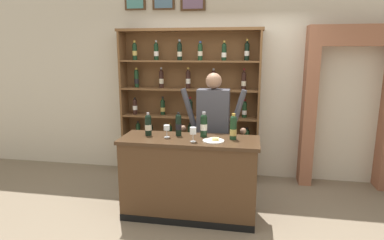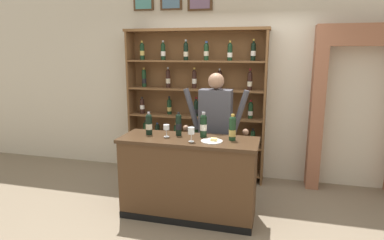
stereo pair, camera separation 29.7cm
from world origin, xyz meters
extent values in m
cube|color=#7A6B56|center=(0.00, 0.00, -0.01)|extent=(14.00, 14.00, 0.02)
cube|color=beige|center=(0.00, 1.54, 1.67)|extent=(12.00, 0.16, 3.33)
cube|color=#4C331E|center=(-1.30, 1.44, 2.67)|extent=(0.33, 0.02, 0.23)
cube|color=teal|center=(-1.30, 1.43, 2.67)|extent=(0.26, 0.01, 0.18)
cube|color=#4C331E|center=(-0.85, 1.44, 2.67)|extent=(0.34, 0.02, 0.24)
cube|color=slate|center=(-0.85, 1.43, 2.67)|extent=(0.27, 0.01, 0.19)
cube|color=#4C331E|center=(-0.41, 1.44, 2.67)|extent=(0.38, 0.02, 0.28)
cube|color=slate|center=(-0.41, 1.43, 2.67)|extent=(0.30, 0.01, 0.23)
cube|color=brown|center=(-1.48, 1.27, 1.13)|extent=(0.03, 0.30, 2.27)
cube|color=brown|center=(0.61, 1.27, 1.13)|extent=(0.03, 0.30, 2.27)
cube|color=brown|center=(-0.44, 1.41, 1.13)|extent=(2.11, 0.02, 2.27)
cube|color=brown|center=(-0.44, 1.27, 0.12)|extent=(2.05, 0.29, 0.02)
cylinder|color=black|center=(-1.24, 1.27, 0.24)|extent=(0.07, 0.07, 0.23)
sphere|color=black|center=(-1.24, 1.27, 0.36)|extent=(0.07, 0.07, 0.07)
cylinder|color=black|center=(-1.24, 1.27, 0.39)|extent=(0.03, 0.03, 0.07)
cylinder|color=black|center=(-1.24, 1.27, 0.42)|extent=(0.03, 0.03, 0.03)
cylinder|color=beige|center=(-1.24, 1.27, 0.25)|extent=(0.07, 0.07, 0.07)
cylinder|color=#19381E|center=(-0.86, 1.28, 0.24)|extent=(0.07, 0.07, 0.22)
sphere|color=#19381E|center=(-0.86, 1.28, 0.36)|extent=(0.07, 0.07, 0.07)
cylinder|color=#19381E|center=(-0.86, 1.28, 0.39)|extent=(0.03, 0.03, 0.07)
cylinder|color=#B79338|center=(-0.86, 1.28, 0.41)|extent=(0.03, 0.03, 0.03)
cylinder|color=black|center=(-0.86, 1.28, 0.24)|extent=(0.07, 0.07, 0.07)
cylinder|color=black|center=(-0.44, 1.29, 0.24)|extent=(0.07, 0.07, 0.21)
sphere|color=black|center=(-0.44, 1.29, 0.35)|extent=(0.07, 0.07, 0.07)
cylinder|color=black|center=(-0.44, 1.29, 0.38)|extent=(0.03, 0.03, 0.08)
cylinder|color=black|center=(-0.44, 1.29, 0.42)|extent=(0.04, 0.04, 0.03)
cylinder|color=silver|center=(-0.44, 1.29, 0.22)|extent=(0.07, 0.07, 0.07)
cylinder|color=#19381E|center=(-0.01, 1.27, 0.23)|extent=(0.07, 0.07, 0.21)
sphere|color=#19381E|center=(-0.01, 1.27, 0.34)|extent=(0.07, 0.07, 0.07)
cylinder|color=#19381E|center=(-0.01, 1.27, 0.37)|extent=(0.03, 0.03, 0.06)
cylinder|color=maroon|center=(-0.01, 1.27, 0.39)|extent=(0.04, 0.04, 0.03)
cylinder|color=black|center=(-0.01, 1.27, 0.22)|extent=(0.07, 0.07, 0.07)
cylinder|color=black|center=(0.41, 1.24, 0.24)|extent=(0.07, 0.07, 0.22)
sphere|color=black|center=(0.41, 1.24, 0.36)|extent=(0.07, 0.07, 0.07)
cylinder|color=black|center=(0.41, 1.24, 0.39)|extent=(0.03, 0.03, 0.06)
cylinder|color=navy|center=(0.41, 1.24, 0.41)|extent=(0.04, 0.04, 0.03)
cylinder|color=silver|center=(0.41, 1.24, 0.23)|extent=(0.07, 0.07, 0.07)
cube|color=brown|center=(-0.44, 1.27, 0.54)|extent=(2.05, 0.29, 0.02)
cylinder|color=#19381E|center=(-1.27, 1.30, 0.66)|extent=(0.07, 0.07, 0.22)
sphere|color=#19381E|center=(-1.27, 1.30, 0.78)|extent=(0.07, 0.07, 0.07)
cylinder|color=#19381E|center=(-1.27, 1.30, 0.81)|extent=(0.03, 0.03, 0.07)
cylinder|color=black|center=(-1.27, 1.30, 0.83)|extent=(0.03, 0.03, 0.03)
cylinder|color=silver|center=(-1.27, 1.30, 0.65)|extent=(0.07, 0.07, 0.07)
cylinder|color=black|center=(-1.05, 1.25, 0.66)|extent=(0.07, 0.07, 0.22)
sphere|color=black|center=(-1.05, 1.25, 0.77)|extent=(0.07, 0.07, 0.07)
cylinder|color=black|center=(-1.05, 1.25, 0.80)|extent=(0.03, 0.03, 0.06)
cylinder|color=navy|center=(-1.05, 1.25, 0.82)|extent=(0.03, 0.03, 0.03)
cylinder|color=beige|center=(-1.05, 1.25, 0.65)|extent=(0.07, 0.07, 0.07)
cylinder|color=black|center=(-0.74, 1.25, 0.66)|extent=(0.07, 0.07, 0.22)
sphere|color=black|center=(-0.74, 1.25, 0.78)|extent=(0.07, 0.07, 0.07)
cylinder|color=black|center=(-0.74, 1.25, 0.80)|extent=(0.03, 0.03, 0.07)
cylinder|color=#B79338|center=(-0.74, 1.25, 0.83)|extent=(0.03, 0.03, 0.03)
cylinder|color=tan|center=(-0.74, 1.25, 0.67)|extent=(0.07, 0.07, 0.07)
cylinder|color=black|center=(-0.42, 1.29, 0.66)|extent=(0.07, 0.07, 0.23)
sphere|color=black|center=(-0.42, 1.29, 0.78)|extent=(0.07, 0.07, 0.07)
cylinder|color=black|center=(-0.42, 1.29, 0.82)|extent=(0.03, 0.03, 0.08)
cylinder|color=black|center=(-0.42, 1.29, 0.85)|extent=(0.04, 0.04, 0.03)
cylinder|color=silver|center=(-0.42, 1.29, 0.66)|extent=(0.07, 0.07, 0.07)
cylinder|color=black|center=(-0.15, 1.27, 0.66)|extent=(0.07, 0.07, 0.23)
sphere|color=black|center=(-0.15, 1.27, 0.78)|extent=(0.07, 0.07, 0.07)
cylinder|color=black|center=(-0.15, 1.27, 0.82)|extent=(0.03, 0.03, 0.08)
cylinder|color=navy|center=(-0.15, 1.27, 0.85)|extent=(0.03, 0.03, 0.03)
cylinder|color=black|center=(-0.15, 1.27, 0.66)|extent=(0.07, 0.07, 0.07)
cylinder|color=black|center=(0.16, 1.24, 0.66)|extent=(0.07, 0.07, 0.21)
sphere|color=black|center=(0.16, 1.24, 0.77)|extent=(0.07, 0.07, 0.07)
cylinder|color=black|center=(0.16, 1.24, 0.80)|extent=(0.03, 0.03, 0.07)
cylinder|color=black|center=(0.16, 1.24, 0.82)|extent=(0.03, 0.03, 0.03)
cylinder|color=tan|center=(0.16, 1.24, 0.65)|extent=(0.07, 0.07, 0.07)
cylinder|color=#19381E|center=(0.45, 1.25, 0.65)|extent=(0.07, 0.07, 0.21)
sphere|color=#19381E|center=(0.45, 1.25, 0.76)|extent=(0.07, 0.07, 0.07)
cylinder|color=#19381E|center=(0.45, 1.25, 0.79)|extent=(0.03, 0.03, 0.06)
cylinder|color=black|center=(0.45, 1.25, 0.81)|extent=(0.04, 0.04, 0.03)
cylinder|color=silver|center=(0.45, 1.25, 0.64)|extent=(0.07, 0.07, 0.07)
cube|color=brown|center=(-0.44, 1.27, 0.96)|extent=(2.05, 0.29, 0.02)
cylinder|color=black|center=(-1.29, 1.24, 1.07)|extent=(0.07, 0.07, 0.20)
sphere|color=black|center=(-1.29, 1.24, 1.18)|extent=(0.07, 0.07, 0.07)
cylinder|color=black|center=(-1.29, 1.24, 1.20)|extent=(0.03, 0.03, 0.06)
cylinder|color=black|center=(-1.29, 1.24, 1.22)|extent=(0.03, 0.03, 0.03)
cylinder|color=silver|center=(-1.29, 1.24, 1.07)|extent=(0.07, 0.07, 0.06)
cylinder|color=black|center=(-0.85, 1.29, 1.07)|extent=(0.07, 0.07, 0.20)
sphere|color=black|center=(-0.85, 1.29, 1.17)|extent=(0.07, 0.07, 0.07)
cylinder|color=black|center=(-0.85, 1.29, 1.21)|extent=(0.03, 0.03, 0.08)
cylinder|color=black|center=(-0.85, 1.29, 1.24)|extent=(0.03, 0.03, 0.03)
cylinder|color=tan|center=(-0.85, 1.29, 1.05)|extent=(0.07, 0.07, 0.06)
cylinder|color=black|center=(-0.41, 1.25, 1.07)|extent=(0.07, 0.07, 0.21)
sphere|color=black|center=(-0.41, 1.25, 1.18)|extent=(0.07, 0.07, 0.07)
cylinder|color=black|center=(-0.41, 1.25, 1.22)|extent=(0.03, 0.03, 0.08)
cylinder|color=maroon|center=(-0.41, 1.25, 1.25)|extent=(0.04, 0.04, 0.03)
cylinder|color=black|center=(-0.41, 1.25, 1.04)|extent=(0.07, 0.07, 0.07)
cylinder|color=black|center=(0.00, 1.29, 1.07)|extent=(0.07, 0.07, 0.21)
sphere|color=black|center=(0.00, 1.29, 1.18)|extent=(0.07, 0.07, 0.07)
cylinder|color=black|center=(0.00, 1.29, 1.22)|extent=(0.03, 0.03, 0.07)
cylinder|color=maroon|center=(0.00, 1.29, 1.24)|extent=(0.03, 0.03, 0.03)
cylinder|color=black|center=(0.00, 1.29, 1.06)|extent=(0.07, 0.07, 0.07)
cylinder|color=#19381E|center=(0.40, 1.29, 1.07)|extent=(0.07, 0.07, 0.20)
sphere|color=#19381E|center=(0.40, 1.29, 1.17)|extent=(0.07, 0.07, 0.07)
cylinder|color=#19381E|center=(0.40, 1.29, 1.20)|extent=(0.03, 0.03, 0.07)
cylinder|color=maroon|center=(0.40, 1.29, 1.23)|extent=(0.04, 0.04, 0.03)
cylinder|color=silver|center=(0.40, 1.29, 1.05)|extent=(0.07, 0.07, 0.06)
cube|color=brown|center=(-0.44, 1.27, 1.38)|extent=(2.05, 0.29, 0.02)
cylinder|color=#19381E|center=(-1.27, 1.29, 1.51)|extent=(0.07, 0.07, 0.24)
sphere|color=#19381E|center=(-1.27, 1.29, 1.63)|extent=(0.07, 0.07, 0.07)
cylinder|color=#19381E|center=(-1.27, 1.29, 1.66)|extent=(0.03, 0.03, 0.06)
cylinder|color=#B79338|center=(-1.27, 1.29, 1.68)|extent=(0.03, 0.03, 0.03)
cylinder|color=black|center=(-1.27, 1.29, 1.48)|extent=(0.07, 0.07, 0.08)
cylinder|color=black|center=(-0.87, 1.30, 1.50)|extent=(0.07, 0.07, 0.23)
sphere|color=black|center=(-0.87, 1.30, 1.63)|extent=(0.07, 0.07, 0.07)
cylinder|color=black|center=(-0.87, 1.30, 1.66)|extent=(0.03, 0.03, 0.08)
cylinder|color=#99999E|center=(-0.87, 1.30, 1.69)|extent=(0.03, 0.03, 0.03)
cylinder|color=beige|center=(-0.87, 1.30, 1.49)|extent=(0.07, 0.07, 0.07)
cylinder|color=black|center=(-0.45, 1.29, 1.50)|extent=(0.07, 0.07, 0.23)
sphere|color=black|center=(-0.45, 1.29, 1.63)|extent=(0.07, 0.07, 0.07)
cylinder|color=black|center=(-0.45, 1.29, 1.66)|extent=(0.03, 0.03, 0.08)
cylinder|color=#B79338|center=(-0.45, 1.29, 1.69)|extent=(0.04, 0.04, 0.03)
cylinder|color=silver|center=(-0.45, 1.29, 1.50)|extent=(0.07, 0.07, 0.07)
cylinder|color=black|center=(-0.07, 1.30, 1.51)|extent=(0.07, 0.07, 0.24)
sphere|color=black|center=(-0.07, 1.30, 1.63)|extent=(0.07, 0.07, 0.07)
cylinder|color=black|center=(-0.07, 1.30, 1.66)|extent=(0.03, 0.03, 0.06)
cylinder|color=#99999E|center=(-0.07, 1.30, 1.68)|extent=(0.03, 0.03, 0.03)
cylinder|color=black|center=(-0.07, 1.30, 1.48)|extent=(0.07, 0.07, 0.08)
cylinder|color=black|center=(0.38, 1.27, 1.50)|extent=(0.07, 0.07, 0.22)
sphere|color=black|center=(0.38, 1.27, 1.62)|extent=(0.07, 0.07, 0.07)
cylinder|color=black|center=(0.38, 1.27, 1.65)|extent=(0.03, 0.03, 0.08)
cylinder|color=maroon|center=(0.38, 1.27, 1.69)|extent=(0.03, 0.03, 0.03)
cylinder|color=beige|center=(0.38, 1.27, 1.48)|extent=(0.07, 0.07, 0.07)
cube|color=brown|center=(-0.44, 1.27, 1.80)|extent=(2.05, 0.29, 0.02)
cylinder|color=black|center=(-1.26, 1.23, 1.91)|extent=(0.07, 0.07, 0.21)
sphere|color=black|center=(-1.26, 1.23, 2.03)|extent=(0.07, 0.07, 0.07)
cylinder|color=black|center=(-1.26, 1.23, 2.06)|extent=(0.03, 0.03, 0.07)
cylinder|color=#B79338|center=(-1.26, 1.23, 2.08)|extent=(0.03, 0.03, 0.03)
cylinder|color=tan|center=(-1.26, 1.23, 1.91)|extent=(0.07, 0.07, 0.07)
cylinder|color=black|center=(-0.94, 1.27, 1.92)|extent=(0.07, 0.07, 0.21)
sphere|color=black|center=(-0.94, 1.27, 2.03)|extent=(0.07, 0.07, 0.07)
cylinder|color=black|center=(-0.94, 1.27, 2.06)|extent=(0.03, 0.03, 0.07)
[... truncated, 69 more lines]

